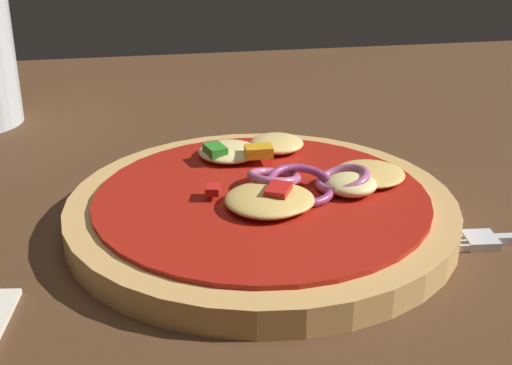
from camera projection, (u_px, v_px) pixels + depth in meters
The scene contains 2 objects.
dining_table at pixel (218, 265), 0.43m from camera, with size 1.32×0.91×0.03m.
pizza at pixel (265, 208), 0.44m from camera, with size 0.24×0.24×0.03m.
Camera 1 is at (-0.04, -0.37, 0.24)m, focal length 50.95 mm.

